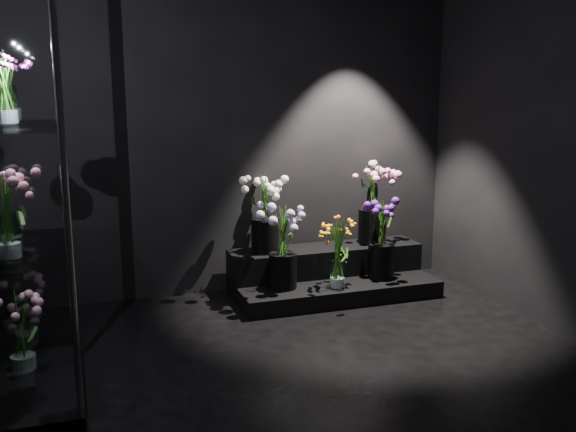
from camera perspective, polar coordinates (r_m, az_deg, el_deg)
name	(u,v)px	position (r m, az deg, el deg)	size (l,w,h in m)	color
floor	(317,386)	(4.04, 2.59, -14.86)	(4.00, 4.00, 0.00)	black
wall_back	(234,132)	(5.54, -4.86, 7.45)	(4.00, 4.00, 0.00)	black
display_riser	(330,274)	(5.68, 3.73, -5.19)	(1.73, 0.77, 0.38)	black
display_case	(9,204)	(3.81, -23.52, 0.99)	(0.63, 1.05, 2.32)	black
bouquet_orange_bells	(338,254)	(5.30, 4.44, -3.37)	(0.28, 0.28, 0.56)	white
bouquet_lilac	(283,242)	(5.24, -0.47, -2.31)	(0.46, 0.46, 0.68)	black
bouquet_purple	(382,236)	(5.57, 8.33, -1.75)	(0.39, 0.39, 0.68)	black
bouquet_cream_roses	(265,208)	(5.44, -2.07, 0.75)	(0.51, 0.51, 0.66)	black
bouquet_pink_roses	(373,198)	(5.80, 7.55, 1.56)	(0.40, 0.40, 0.71)	black
bouquet_case_pink	(6,213)	(3.64, -23.77, 0.27)	(0.34, 0.34, 0.46)	white
bouquet_case_magenta	(4,85)	(3.88, -23.92, 10.59)	(0.25, 0.25, 0.40)	white
bouquet_case_base_pink	(20,329)	(4.21, -22.69, -9.23)	(0.34, 0.34, 0.50)	white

